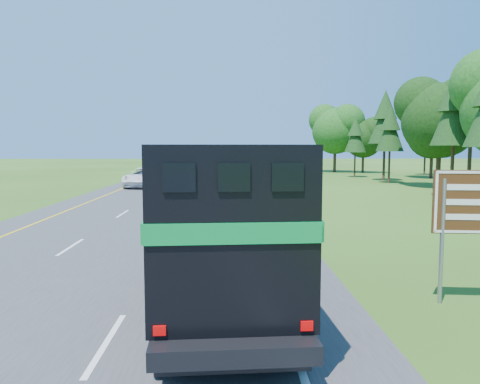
{
  "coord_description": "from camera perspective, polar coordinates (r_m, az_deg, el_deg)",
  "views": [
    {
      "loc": [
        4.23,
        -6.96,
        3.89
      ],
      "look_at": [
        4.86,
        16.07,
        1.67
      ],
      "focal_mm": 35.0,
      "sensor_mm": 36.0,
      "label": 1
    }
  ],
  "objects": [
    {
      "name": "lane_markings",
      "position": [
        57.25,
        -5.81,
        1.63
      ],
      "size": [
        11.15,
        260.0,
        0.01
      ],
      "color": "yellow",
      "rests_on": "road"
    },
    {
      "name": "exit_sign",
      "position": [
        12.81,
        27.25,
        -1.75
      ],
      "size": [
        2.18,
        0.31,
        3.71
      ],
      "rotation": [
        0.0,
        0.0,
        -0.11
      ],
      "color": "gray",
      "rests_on": "ground"
    },
    {
      "name": "road",
      "position": [
        57.25,
        -5.81,
        1.61
      ],
      "size": [
        15.0,
        260.0,
        0.04
      ],
      "primitive_type": "cube",
      "color": "#38383A",
      "rests_on": "ground"
    },
    {
      "name": "white_suv",
      "position": [
        46.05,
        -11.53,
        1.77
      ],
      "size": [
        3.62,
        6.96,
        1.87
      ],
      "primitive_type": "imported",
      "rotation": [
        0.0,
        0.0,
        -0.08
      ],
      "color": "white",
      "rests_on": "road"
    },
    {
      "name": "horse_truck",
      "position": [
        11.05,
        -2.15,
        -3.72
      ],
      "size": [
        3.2,
        8.92,
        3.89
      ],
      "rotation": [
        0.0,
        0.0,
        0.06
      ],
      "color": "black",
      "rests_on": "road"
    },
    {
      "name": "far_car",
      "position": [
        115.51,
        -5.77,
        3.93
      ],
      "size": [
        1.99,
        4.35,
        1.45
      ],
      "primitive_type": "imported",
      "rotation": [
        0.0,
        0.0,
        -0.07
      ],
      "color": "#BABBC2",
      "rests_on": "road"
    },
    {
      "name": "delineator",
      "position": [
        30.44,
        7.04,
        -0.8
      ],
      "size": [
        0.09,
        0.05,
        1.05
      ],
      "color": "orange",
      "rests_on": "ground"
    }
  ]
}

